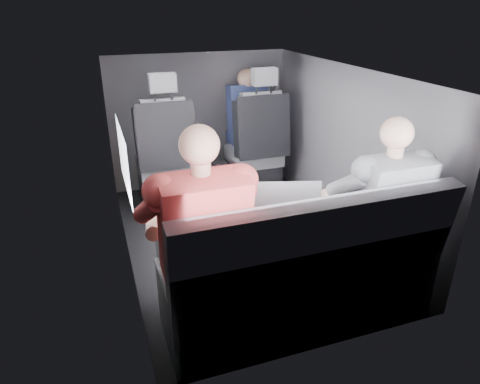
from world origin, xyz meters
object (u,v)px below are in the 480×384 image
object	(u,v)px
front_seat_left	(165,166)
front_seat_right	(256,155)
laptop_white	(199,223)
laptop_black	(355,201)
laptop_silver	(279,210)
rear_bench	(301,280)
passenger_rear_left	(198,237)
soda_cup	(207,158)
passenger_front_right	(247,115)
center_console	(212,178)
passenger_rear_right	(373,210)

from	to	relation	value
front_seat_left	front_seat_right	distance (m)	0.90
front_seat_left	laptop_white	world-z (taller)	front_seat_left
laptop_black	laptop_silver	bearing A→B (deg)	177.71
front_seat_left	laptop_white	xyz separation A→B (m)	(-0.08, -1.61, 0.23)
rear_bench	passenger_rear_left	world-z (taller)	passenger_rear_left
front_seat_right	rear_bench	size ratio (longest dim) A/B	0.79
front_seat_right	laptop_white	size ratio (longest dim) A/B	4.20
front_seat_left	laptop_white	distance (m)	1.63
front_seat_right	soda_cup	xyz separation A→B (m)	(-0.53, -0.11, 0.07)
front_seat_right	passenger_rear_left	size ratio (longest dim) A/B	0.98
passenger_front_right	front_seat_right	bearing A→B (deg)	-89.88
laptop_white	laptop_black	distance (m)	1.02
soda_cup	laptop_black	distance (m)	1.65
center_console	rear_bench	xyz separation A→B (m)	(-0.00, -1.94, 0.11)
rear_bench	passenger_front_right	distance (m)	2.25
soda_cup	laptop_silver	bearing A→B (deg)	-88.01
front_seat_left	passenger_rear_right	size ratio (longest dim) A/B	1.02
front_seat_left	soda_cup	size ratio (longest dim) A/B	4.85
soda_cup	laptop_white	bearing A→B (deg)	-106.56
center_console	soda_cup	distance (m)	0.31
soda_cup	laptop_black	world-z (taller)	laptop_black
laptop_black	passenger_rear_left	distance (m)	1.09
rear_bench	laptop_black	world-z (taller)	rear_bench
passenger_rear_right	front_seat_left	bearing A→B (deg)	118.11
front_seat_left	center_console	world-z (taller)	front_seat_left
laptop_white	passenger_rear_left	distance (m)	0.21
rear_bench	soda_cup	xyz separation A→B (m)	(-0.08, 1.79, 0.16)
rear_bench	passenger_rear_left	xyz separation A→B (m)	(-0.58, 0.09, 0.35)
rear_bench	laptop_white	xyz separation A→B (m)	(-0.53, 0.29, 0.32)
laptop_silver	rear_bench	bearing A→B (deg)	-84.13
passenger_rear_left	soda_cup	bearing A→B (deg)	73.63
front_seat_right	laptop_silver	world-z (taller)	front_seat_right
front_seat_left	laptop_black	world-z (taller)	front_seat_left
laptop_silver	laptop_black	size ratio (longest dim) A/B	1.38
laptop_black	passenger_rear_left	size ratio (longest dim) A/B	0.25
front_seat_left	laptop_white	size ratio (longest dim) A/B	4.20
front_seat_right	center_console	bearing A→B (deg)	174.93
passenger_rear_left	laptop_black	bearing A→B (deg)	8.63
front_seat_right	laptop_white	xyz separation A→B (m)	(-0.98, -1.61, 0.23)
laptop_white	front_seat_right	bearing A→B (deg)	58.73
rear_bench	laptop_white	world-z (taller)	rear_bench
soda_cup	laptop_black	bearing A→B (deg)	-69.54
center_console	laptop_black	xyz separation A→B (m)	(0.49, -1.68, 0.43)
passenger_rear_right	soda_cup	bearing A→B (deg)	109.34
center_console	soda_cup	xyz separation A→B (m)	(-0.08, -0.15, 0.27)
front_seat_right	laptop_silver	size ratio (longest dim) A/B	2.80
laptop_white	laptop_silver	bearing A→B (deg)	-1.64
soda_cup	laptop_black	size ratio (longest dim) A/B	0.80
center_console	passenger_rear_left	bearing A→B (deg)	-107.44
front_seat_left	center_console	bearing A→B (deg)	5.07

